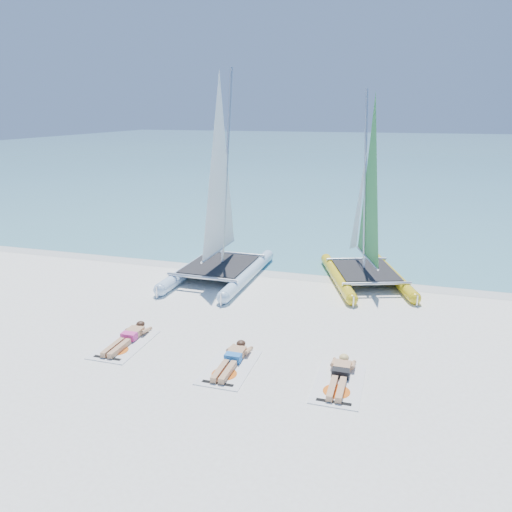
{
  "coord_description": "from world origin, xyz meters",
  "views": [
    {
      "loc": [
        3.56,
        -10.88,
        5.55
      ],
      "look_at": [
        -0.07,
        1.2,
        1.83
      ],
      "focal_mm": 35.0,
      "sensor_mm": 36.0,
      "label": 1
    }
  ],
  "objects": [
    {
      "name": "sunbather_c",
      "position": [
        2.56,
        -1.27,
        0.12
      ],
      "size": [
        0.37,
        1.73,
        0.26
      ],
      "color": "tan",
      "rests_on": "towel_c"
    },
    {
      "name": "towel_a",
      "position": [
        -2.73,
        -1.16,
        0.01
      ],
      "size": [
        1.0,
        1.85,
        0.02
      ],
      "primitive_type": "cube",
      "color": "white",
      "rests_on": "ground"
    },
    {
      "name": "wet_sand_strip",
      "position": [
        0.0,
        5.5,
        0.0
      ],
      "size": [
        140.0,
        1.4,
        0.01
      ],
      "primitive_type": "cube",
      "color": "silver",
      "rests_on": "ground"
    },
    {
      "name": "catamaran_yellow",
      "position": [
        2.36,
        5.77,
        2.02
      ],
      "size": [
        3.69,
        5.19,
        6.42
      ],
      "rotation": [
        0.0,
        0.0,
        0.34
      ],
      "color": "yellow",
      "rests_on": "ground"
    },
    {
      "name": "sea",
      "position": [
        0.0,
        63.0,
        0.01
      ],
      "size": [
        140.0,
        115.0,
        0.01
      ],
      "primitive_type": "cube",
      "color": "#6DB7B6",
      "rests_on": "ground"
    },
    {
      "name": "towel_c",
      "position": [
        2.56,
        -1.47,
        0.01
      ],
      "size": [
        1.0,
        1.85,
        0.02
      ],
      "primitive_type": "cube",
      "color": "white",
      "rests_on": "ground"
    },
    {
      "name": "towel_b",
      "position": [
        0.12,
        -1.47,
        0.01
      ],
      "size": [
        1.0,
        1.85,
        0.02
      ],
      "primitive_type": "cube",
      "color": "white",
      "rests_on": "ground"
    },
    {
      "name": "ground",
      "position": [
        0.0,
        0.0,
        0.0
      ],
      "size": [
        140.0,
        140.0,
        0.0
      ],
      "primitive_type": "plane",
      "color": "white",
      "rests_on": "ground"
    },
    {
      "name": "sunbather_b",
      "position": [
        0.12,
        -1.28,
        0.12
      ],
      "size": [
        0.37,
        1.73,
        0.26
      ],
      "color": "tan",
      "rests_on": "towel_b"
    },
    {
      "name": "sunbather_a",
      "position": [
        -2.73,
        -0.97,
        0.12
      ],
      "size": [
        0.37,
        1.73,
        0.26
      ],
      "color": "tan",
      "rests_on": "towel_a"
    },
    {
      "name": "catamaran_blue",
      "position": [
        -2.34,
        4.51,
        2.13
      ],
      "size": [
        2.6,
        5.28,
        7.14
      ],
      "rotation": [
        0.0,
        0.0,
        -0.02
      ],
      "color": "#C2E9FF",
      "rests_on": "ground"
    }
  ]
}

